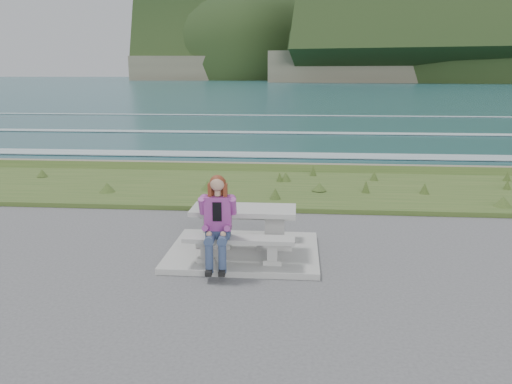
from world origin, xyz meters
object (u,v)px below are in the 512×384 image
(picnic_table, at_px, (244,217))
(seated_woman, at_px, (217,234))
(bench_landward, at_px, (239,243))
(bench_seaward, at_px, (248,219))

(picnic_table, relative_size, seated_woman, 1.23)
(picnic_table, xyz_separation_m, bench_landward, (0.00, -0.70, -0.23))
(bench_seaward, relative_size, seated_woman, 1.23)
(picnic_table, bearing_deg, seated_woman, -111.22)
(picnic_table, bearing_deg, bench_landward, -90.00)
(bench_landward, distance_m, bench_seaward, 1.40)
(bench_seaward, distance_m, seated_woman, 1.58)
(bench_seaward, height_order, seated_woman, seated_woman)
(bench_landward, xyz_separation_m, bench_seaward, (0.00, 1.40, 0.00))
(bench_landward, relative_size, seated_woman, 1.23)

